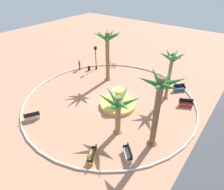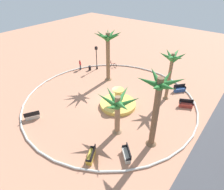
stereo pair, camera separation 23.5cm
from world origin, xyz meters
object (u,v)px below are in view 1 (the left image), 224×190
Objects in this scene: bench_north at (179,89)px; bicycle_red_frame at (112,65)px; bench_west at (128,154)px; palm_tree_near_fountain at (107,45)px; palm_tree_far_side at (159,99)px; palm_tree_by_curb at (118,106)px; fountain at (118,103)px; palm_tree_mid_plaza at (171,63)px; bench_southeast at (186,104)px; lamppost at (96,56)px; person_cyclist_helmet at (79,64)px; trash_bin at (89,68)px; bench_southwest at (92,156)px; bench_east at (32,117)px.

bench_north is 11.76m from bicycle_red_frame.
bench_west is 18.61m from bicycle_red_frame.
palm_tree_far_side is at bearing 56.33° from palm_tree_near_fountain.
bicycle_red_frame is (-11.89, -9.78, -2.74)m from palm_tree_by_curb.
bicycle_red_frame is (-3.87, -2.24, -4.77)m from palm_tree_near_fountain.
fountain is 0.68× the size of palm_tree_mid_plaza.
palm_tree_mid_plaza reaches higher than fountain.
bench_north is at bearing 164.90° from palm_tree_mid_plaza.
bench_west is at bearing -7.40° from bench_southeast.
bench_southeast is 0.95× the size of bicycle_red_frame.
lamppost is at bearing -130.45° from bench_west.
lamppost reaches higher than fountain.
bench_west is 0.92× the size of person_cyclist_helmet.
person_cyclist_helmet is (0.42, -17.07, 0.57)m from bench_southeast.
bench_southeast is (-4.70, 6.44, 0.03)m from fountain.
bench_southeast is 2.25× the size of trash_bin.
palm_tree_by_curb is 2.72× the size of bench_southwest.
palm_tree_far_side is at bearing 66.53° from person_cyclist_helmet.
palm_tree_by_curb is at bearing -79.43° from palm_tree_far_side.
lamppost is (-1.12, -12.49, -2.45)m from palm_tree_mid_plaza.
palm_tree_by_curb reaches higher than trash_bin.
bench_southwest is at bearing 39.93° from lamppost.
palm_tree_near_fountain is at bearing -134.95° from bench_west.
palm_tree_far_side is 4.39× the size of bench_southwest.
bench_north is (-3.19, 9.51, -4.81)m from palm_tree_near_fountain.
fountain is 8.23m from palm_tree_near_fountain.
bench_north is at bearing 96.54° from lamppost.
bench_north is at bearing -146.26° from bench_southeast.
trash_bin is at bearing -117.52° from palm_tree_far_side.
trash_bin is (-12.67, -12.08, 0.04)m from bench_southwest.
bench_north is at bearing 145.56° from bench_east.
bench_southeast is 15.31m from lamppost.
lamppost reaches higher than bench_east.
palm_tree_mid_plaza reaches higher than bicycle_red_frame.
lamppost is 5.27× the size of trash_bin.
bench_east is (4.64, -11.96, -4.70)m from palm_tree_far_side.
bench_west is (2.71, -0.96, -4.70)m from palm_tree_far_side.
bench_east is (12.00, -0.91, -4.81)m from palm_tree_near_fountain.
person_cyclist_helmet is (0.12, -5.63, -4.23)m from palm_tree_near_fountain.
fountain is 2.78× the size of bench_west.
fountain is at bearing -53.87° from bench_southeast.
palm_tree_far_side is 17.91m from trash_bin.
palm_tree_by_curb is 2.73× the size of bench_southeast.
palm_tree_mid_plaza is 4.08× the size of bench_west.
bench_southwest is (4.03, 0.25, -2.77)m from palm_tree_by_curb.
palm_tree_near_fountain is 11.12m from bench_north.
bicycle_red_frame is at bearing -175.23° from bench_east.
bench_east is at bearing -64.73° from palm_tree_by_curb.
lamppost is at bearing 150.05° from trash_bin.
palm_tree_near_fountain is 15.12m from bench_southwest.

